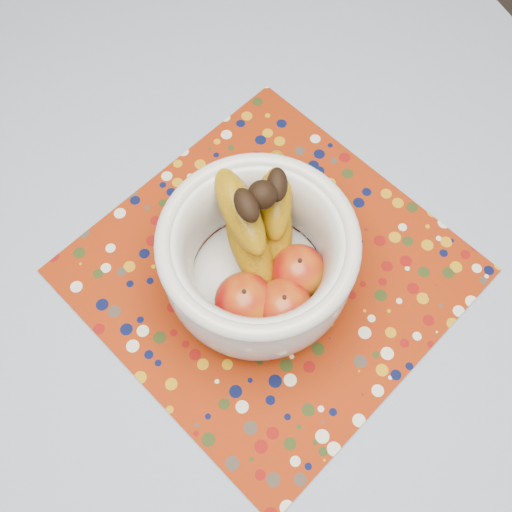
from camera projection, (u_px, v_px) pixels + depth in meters
name	position (u px, v px, depth m)	size (l,w,h in m)	color
table	(215.00, 322.00, 0.87)	(1.20, 1.20, 0.75)	brown
tablecloth	(211.00, 303.00, 0.79)	(1.32, 1.32, 0.01)	slate
placemat	(269.00, 271.00, 0.80)	(0.44, 0.44, 0.00)	maroon
fruit_bowl	(262.00, 253.00, 0.72)	(0.24, 0.24, 0.19)	silver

